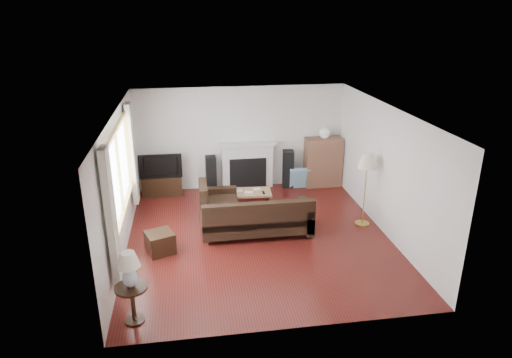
{
  "coord_description": "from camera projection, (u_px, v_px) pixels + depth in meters",
  "views": [
    {
      "loc": [
        -1.25,
        -7.84,
        4.21
      ],
      "look_at": [
        0.0,
        0.3,
        1.1
      ],
      "focal_mm": 32.0,
      "sensor_mm": 36.0,
      "label": 1
    }
  ],
  "objects": [
    {
      "name": "table_lamp",
      "position": [
        129.0,
        270.0,
        6.23
      ],
      "size": [
        0.33,
        0.33,
        0.53
      ],
      "primitive_type": "cube",
      "color": "silver",
      "rests_on": "side_table"
    },
    {
      "name": "fireplace",
      "position": [
        248.0,
        165.0,
        11.17
      ],
      "size": [
        1.4,
        0.26,
        1.15
      ],
      "primitive_type": "cube",
      "color": "white",
      "rests_on": "room"
    },
    {
      "name": "room",
      "position": [
        258.0,
        177.0,
        8.47
      ],
      "size": [
        5.1,
        5.6,
        2.54
      ],
      "color": "#531612",
      "rests_on": "ground"
    },
    {
      "name": "tv_stand",
      "position": [
        162.0,
        185.0,
        10.87
      ],
      "size": [
        0.93,
        0.42,
        0.47
      ],
      "primitive_type": "cube",
      "color": "black",
      "rests_on": "ground"
    },
    {
      "name": "speaker_right",
      "position": [
        288.0,
        169.0,
        11.27
      ],
      "size": [
        0.3,
        0.34,
        0.93
      ],
      "primitive_type": "cube",
      "rotation": [
        0.0,
        0.0,
        -0.14
      ],
      "color": "black",
      "rests_on": "ground"
    },
    {
      "name": "sectional_sofa",
      "position": [
        257.0,
        216.0,
        8.91
      ],
      "size": [
        2.33,
        1.7,
        0.75
      ],
      "primitive_type": "cube",
      "color": "black",
      "rests_on": "ground"
    },
    {
      "name": "footstool",
      "position": [
        160.0,
        242.0,
        8.3
      ],
      "size": [
        0.6,
        0.6,
        0.39
      ],
      "primitive_type": "cube",
      "rotation": [
        0.0,
        0.0,
        0.36
      ],
      "color": "black",
      "rests_on": "ground"
    },
    {
      "name": "window",
      "position": [
        120.0,
        172.0,
        7.83
      ],
      "size": [
        0.12,
        2.74,
        1.54
      ],
      "primitive_type": "cube",
      "color": "olive",
      "rests_on": "room"
    },
    {
      "name": "side_table",
      "position": [
        133.0,
        304.0,
        6.43
      ],
      "size": [
        0.46,
        0.46,
        0.58
      ],
      "primitive_type": "cube",
      "color": "black",
      "rests_on": "ground"
    },
    {
      "name": "coffee_table",
      "position": [
        248.0,
        199.0,
        10.15
      ],
      "size": [
        1.04,
        0.62,
        0.39
      ],
      "primitive_type": "cube",
      "rotation": [
        0.0,
        0.0,
        -0.07
      ],
      "color": "#9F704C",
      "rests_on": "ground"
    },
    {
      "name": "speaker_left",
      "position": [
        211.0,
        174.0,
        11.01
      ],
      "size": [
        0.25,
        0.3,
        0.88
      ],
      "primitive_type": "cube",
      "rotation": [
        0.0,
        0.0,
        0.03
      ],
      "color": "black",
      "rests_on": "ground"
    },
    {
      "name": "globe_lamp",
      "position": [
        325.0,
        133.0,
        11.05
      ],
      "size": [
        0.25,
        0.25,
        0.25
      ],
      "primitive_type": "sphere",
      "color": "white",
      "rests_on": "bookshelf"
    },
    {
      "name": "curtain_near",
      "position": [
        111.0,
        218.0,
        6.49
      ],
      "size": [
        0.1,
        0.35,
        2.1
      ],
      "primitive_type": "cube",
      "color": "beige",
      "rests_on": "room"
    },
    {
      "name": "television",
      "position": [
        161.0,
        165.0,
        10.69
      ],
      "size": [
        0.99,
        0.13,
        0.57
      ],
      "primitive_type": "imported",
      "color": "black",
      "rests_on": "tv_stand"
    },
    {
      "name": "bookshelf",
      "position": [
        323.0,
        162.0,
        11.31
      ],
      "size": [
        0.89,
        0.42,
        1.22
      ],
      "primitive_type": "cube",
      "color": "brown",
      "rests_on": "ground"
    },
    {
      "name": "floor_lamp",
      "position": [
        365.0,
        190.0,
        9.18
      ],
      "size": [
        0.51,
        0.51,
        1.52
      ],
      "primitive_type": "cube",
      "rotation": [
        0.0,
        0.0,
        -0.39
      ],
      "color": "#AD953C",
      "rests_on": "ground"
    },
    {
      "name": "curtain_far",
      "position": [
        132.0,
        154.0,
        9.3
      ],
      "size": [
        0.1,
        0.35,
        2.1
      ],
      "primitive_type": "cube",
      "color": "beige",
      "rests_on": "room"
    }
  ]
}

